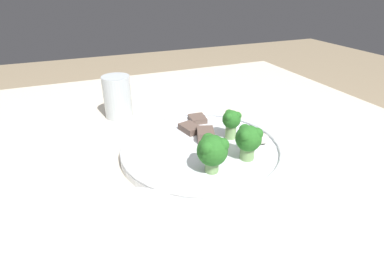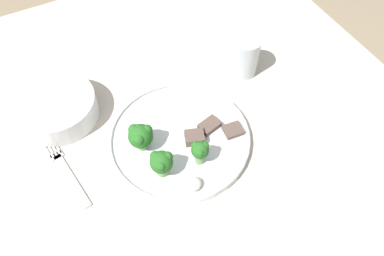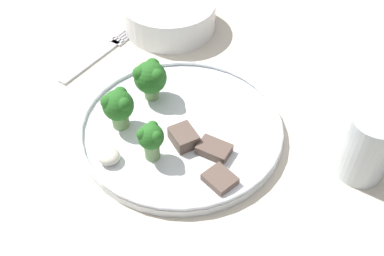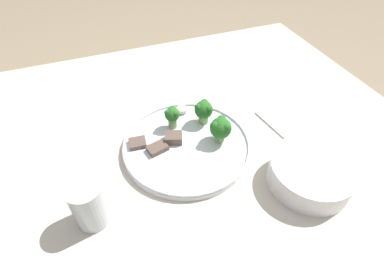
% 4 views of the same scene
% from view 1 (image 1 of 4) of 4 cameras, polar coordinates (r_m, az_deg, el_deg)
% --- Properties ---
extents(table, '(1.09, 1.06, 0.70)m').
position_cam_1_polar(table, '(0.57, -1.21, -14.38)').
color(table, beige).
rests_on(table, ground_plane).
extents(dinner_plate, '(0.28, 0.28, 0.02)m').
position_cam_1_polar(dinner_plate, '(0.54, 1.68, -3.89)').
color(dinner_plate, white).
rests_on(dinner_plate, table).
extents(fork, '(0.05, 0.19, 0.00)m').
position_cam_1_polar(fork, '(0.37, 11.10, -22.46)').
color(fork, silver).
rests_on(fork, table).
extents(drinking_glass, '(0.06, 0.06, 0.09)m').
position_cam_1_polar(drinking_glass, '(0.69, -13.95, 5.40)').
color(drinking_glass, silver).
rests_on(drinking_glass, table).
extents(broccoli_floret_near_rim_left, '(0.04, 0.04, 0.06)m').
position_cam_1_polar(broccoli_floret_near_rim_left, '(0.49, 10.69, -2.07)').
color(broccoli_floret_near_rim_left, '#7FA866').
rests_on(broccoli_floret_near_rim_left, dinner_plate).
extents(broccoli_floret_center_left, '(0.05, 0.05, 0.06)m').
position_cam_1_polar(broccoli_floret_center_left, '(0.45, 3.89, -4.24)').
color(broccoli_floret_center_left, '#7FA866').
rests_on(broccoli_floret_center_left, dinner_plate).
extents(broccoli_floret_back_left, '(0.03, 0.03, 0.06)m').
position_cam_1_polar(broccoli_floret_back_left, '(0.55, 7.51, 1.37)').
color(broccoli_floret_back_left, '#7FA866').
rests_on(broccoli_floret_back_left, dinner_plate).
extents(meat_slice_front_slice, '(0.05, 0.04, 0.01)m').
position_cam_1_polar(meat_slice_front_slice, '(0.59, -0.38, -0.03)').
color(meat_slice_front_slice, brown).
rests_on(meat_slice_front_slice, dinner_plate).
extents(meat_slice_middle_slice, '(0.05, 0.04, 0.02)m').
position_cam_1_polar(meat_slice_middle_slice, '(0.56, 2.58, -1.24)').
color(meat_slice_middle_slice, brown).
rests_on(meat_slice_middle_slice, dinner_plate).
extents(meat_slice_rear_slice, '(0.04, 0.04, 0.01)m').
position_cam_1_polar(meat_slice_rear_slice, '(0.63, 1.05, 1.78)').
color(meat_slice_rear_slice, brown).
rests_on(meat_slice_rear_slice, dinner_plate).
extents(sauce_dollop, '(0.03, 0.03, 0.02)m').
position_cam_1_polar(sauce_dollop, '(0.56, 13.01, -1.88)').
color(sauce_dollop, silver).
rests_on(sauce_dollop, dinner_plate).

